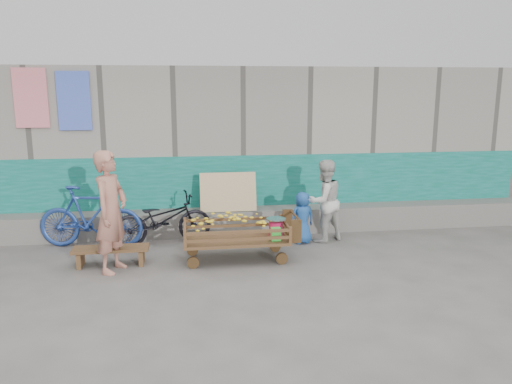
{
  "coord_description": "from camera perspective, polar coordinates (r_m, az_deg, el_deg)",
  "views": [
    {
      "loc": [
        -0.41,
        -6.45,
        2.61
      ],
      "look_at": [
        0.66,
        1.2,
        1.0
      ],
      "focal_mm": 35.0,
      "sensor_mm": 36.0,
      "label": 1
    }
  ],
  "objects": [
    {
      "name": "building_wall",
      "position": [
        10.57,
        -5.7,
        5.49
      ],
      "size": [
        12.0,
        3.5,
        3.0
      ],
      "color": "gray",
      "rests_on": "ground"
    },
    {
      "name": "bench",
      "position": [
        7.83,
        -16.24,
        -6.61
      ],
      "size": [
        1.12,
        0.34,
        0.28
      ],
      "color": "brown",
      "rests_on": "ground"
    },
    {
      "name": "child",
      "position": [
        8.55,
        5.32,
        -2.94
      ],
      "size": [
        0.5,
        0.39,
        0.89
      ],
      "primitive_type": "imported",
      "rotation": [
        0.0,
        0.0,
        3.41
      ],
      "color": "#1F4F97",
      "rests_on": "ground"
    },
    {
      "name": "bicycle_dark",
      "position": [
        8.59,
        -10.62,
        -3.09
      ],
      "size": [
        1.75,
        0.92,
        0.87
      ],
      "primitive_type": "imported",
      "rotation": [
        0.0,
        0.0,
        1.79
      ],
      "color": "black",
      "rests_on": "ground"
    },
    {
      "name": "ground",
      "position": [
        6.97,
        -4.06,
        -10.24
      ],
      "size": [
        80.0,
        80.0,
        0.0
      ],
      "primitive_type": "plane",
      "color": "#52504B",
      "rests_on": "ground"
    },
    {
      "name": "banana_cart",
      "position": [
        7.67,
        -2.54,
        -4.17
      ],
      "size": [
        1.75,
        0.8,
        0.75
      ],
      "color": "brown",
      "rests_on": "ground"
    },
    {
      "name": "woman",
      "position": [
        8.65,
        7.78,
        -1.01
      ],
      "size": [
        0.85,
        0.77,
        1.43
      ],
      "primitive_type": "imported",
      "rotation": [
        0.0,
        0.0,
        3.55
      ],
      "color": "silver",
      "rests_on": "ground"
    },
    {
      "name": "bicycle_blue",
      "position": [
        8.71,
        -18.38,
        -2.71
      ],
      "size": [
        1.8,
        0.79,
        1.04
      ],
      "primitive_type": "imported",
      "rotation": [
        0.0,
        0.0,
        1.39
      ],
      "color": "#254394",
      "rests_on": "ground"
    },
    {
      "name": "vendor_man",
      "position": [
        7.41,
        -16.24,
        -2.2
      ],
      "size": [
        0.63,
        0.75,
        1.76
      ],
      "primitive_type": "imported",
      "rotation": [
        0.0,
        0.0,
        1.2
      ],
      "color": "#AF6F5D",
      "rests_on": "ground"
    }
  ]
}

